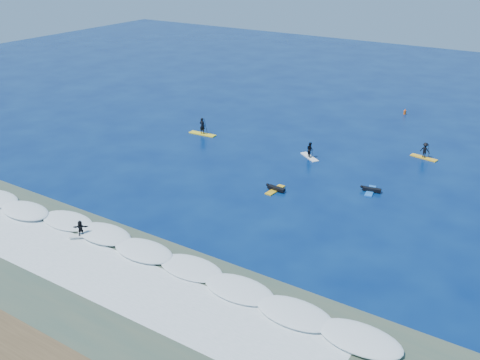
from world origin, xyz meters
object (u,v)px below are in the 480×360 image
Objects in this scene: sup_paddler_left at (202,128)px; wave_surfer at (81,229)px; sup_paddler_right at (425,151)px; marker_buoy at (405,112)px; sup_paddler_center at (310,151)px; prone_paddler_near at (275,189)px; prone_paddler_far at (371,190)px.

wave_surfer is (6.12, -23.14, 0.04)m from sup_paddler_left.
sup_paddler_right is 14.76m from marker_buoy.
sup_paddler_center is at bearing -100.52° from marker_buoy.
sup_paddler_center is 1.06× the size of prone_paddler_near.
sup_paddler_center is 24.41m from wave_surfer.
prone_paddler_far is (21.11, -4.08, -0.54)m from sup_paddler_left.
sup_paddler_left is at bearing 65.61° from wave_surfer.
sup_paddler_center is at bearing -137.58° from sup_paddler_right.
prone_paddler_near is (14.06, -8.37, -0.53)m from sup_paddler_left.
sup_paddler_left reaches higher than prone_paddler_far.
sup_paddler_right is (9.70, 6.03, 0.04)m from sup_paddler_center.
prone_paddler_near is at bearing 22.54° from wave_surfer.
prone_paddler_near is at bearing 111.58° from prone_paddler_far.
sup_paddler_left is 23.93m from wave_surfer.
sup_paddler_right is (22.85, 6.26, 0.03)m from sup_paddler_left.
wave_surfer is 44.15m from marker_buoy.
prone_paddler_far is (7.96, -4.31, -0.53)m from sup_paddler_center.
marker_buoy reaches higher than prone_paddler_far.
sup_paddler_center is at bearing 51.84° from prone_paddler_far.
prone_paddler_far is at bearing -88.99° from sup_paddler_right.
sup_paddler_left is 1.35× the size of prone_paddler_near.
wave_surfer is at bearing -78.27° from sup_paddler_left.
wave_surfer is at bearing -109.09° from sup_paddler_right.
sup_paddler_right is at bearing -65.67° from marker_buoy.
prone_paddler_near is 16.78m from wave_surfer.
sup_paddler_center is (13.16, 0.23, -0.01)m from sup_paddler_left.
sup_paddler_right reaches higher than wave_surfer.
prone_paddler_far is at bearing -55.33° from prone_paddler_near.
sup_paddler_center reaches higher than marker_buoy.
sup_paddler_center is 0.92× the size of sup_paddler_right.
marker_buoy is at bearing 36.83° from wave_surfer.
marker_buoy is (2.72, 28.07, 0.16)m from prone_paddler_near.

